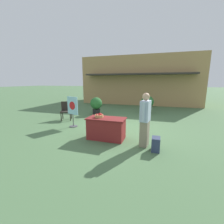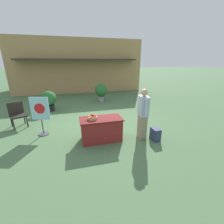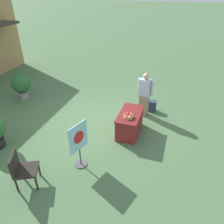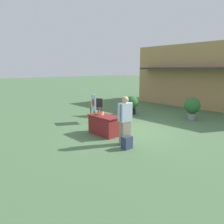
{
  "view_description": "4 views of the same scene",
  "coord_description": "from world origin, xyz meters",
  "px_view_note": "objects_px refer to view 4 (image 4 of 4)",
  "views": [
    {
      "loc": [
        1.42,
        -6.05,
        2.04
      ],
      "look_at": [
        -0.13,
        -1.16,
        1.0
      ],
      "focal_mm": 24.0,
      "sensor_mm": 36.0,
      "label": 1
    },
    {
      "loc": [
        -1.17,
        -5.64,
        2.51
      ],
      "look_at": [
        0.15,
        -0.76,
        0.81
      ],
      "focal_mm": 24.0,
      "sensor_mm": 36.0,
      "label": 2
    },
    {
      "loc": [
        -6.39,
        -2.53,
        4.51
      ],
      "look_at": [
        -0.23,
        -0.52,
        0.64
      ],
      "focal_mm": 35.0,
      "sensor_mm": 36.0,
      "label": 3
    },
    {
      "loc": [
        6.21,
        -6.67,
        2.61
      ],
      "look_at": [
        0.05,
        -1.13,
        0.97
      ],
      "focal_mm": 35.0,
      "sensor_mm": 36.0,
      "label": 4
    }
  ],
  "objects_px": {
    "potted_plant_far_right": "(132,104)",
    "potted_plant_near_right": "(192,106)",
    "person_visitor": "(125,120)",
    "display_table": "(104,125)",
    "poster_board": "(94,107)",
    "apple_basket": "(100,113)",
    "patio_chair": "(97,106)",
    "backpack": "(127,143)"
  },
  "relations": [
    {
      "from": "potted_plant_far_right",
      "to": "potted_plant_near_right",
      "type": "bearing_deg",
      "value": 23.39
    },
    {
      "from": "person_visitor",
      "to": "potted_plant_near_right",
      "type": "distance_m",
      "value": 5.35
    },
    {
      "from": "display_table",
      "to": "potted_plant_far_right",
      "type": "bearing_deg",
      "value": 118.25
    },
    {
      "from": "display_table",
      "to": "poster_board",
      "type": "bearing_deg",
      "value": 154.32
    },
    {
      "from": "apple_basket",
      "to": "poster_board",
      "type": "height_order",
      "value": "poster_board"
    },
    {
      "from": "patio_chair",
      "to": "potted_plant_near_right",
      "type": "relative_size",
      "value": 0.85
    },
    {
      "from": "person_visitor",
      "to": "patio_chair",
      "type": "distance_m",
      "value": 4.93
    },
    {
      "from": "display_table",
      "to": "patio_chair",
      "type": "relative_size",
      "value": 1.4
    },
    {
      "from": "patio_chair",
      "to": "display_table",
      "type": "bearing_deg",
      "value": 30.58
    },
    {
      "from": "person_visitor",
      "to": "potted_plant_near_right",
      "type": "height_order",
      "value": "person_visitor"
    },
    {
      "from": "backpack",
      "to": "display_table",
      "type": "bearing_deg",
      "value": 164.39
    },
    {
      "from": "patio_chair",
      "to": "poster_board",
      "type": "bearing_deg",
      "value": 19.3
    },
    {
      "from": "person_visitor",
      "to": "poster_board",
      "type": "distance_m",
      "value": 3.52
    },
    {
      "from": "patio_chair",
      "to": "potted_plant_far_right",
      "type": "relative_size",
      "value": 0.91
    },
    {
      "from": "backpack",
      "to": "potted_plant_far_right",
      "type": "distance_m",
      "value": 5.72
    },
    {
      "from": "poster_board",
      "to": "potted_plant_near_right",
      "type": "height_order",
      "value": "poster_board"
    },
    {
      "from": "person_visitor",
      "to": "backpack",
      "type": "bearing_deg",
      "value": 152.38
    },
    {
      "from": "backpack",
      "to": "patio_chair",
      "type": "height_order",
      "value": "patio_chair"
    },
    {
      "from": "backpack",
      "to": "potted_plant_near_right",
      "type": "height_order",
      "value": "potted_plant_near_right"
    },
    {
      "from": "backpack",
      "to": "patio_chair",
      "type": "distance_m",
      "value": 5.39
    },
    {
      "from": "person_visitor",
      "to": "potted_plant_far_right",
      "type": "distance_m",
      "value": 5.27
    },
    {
      "from": "display_table",
      "to": "poster_board",
      "type": "height_order",
      "value": "poster_board"
    },
    {
      "from": "potted_plant_far_right",
      "to": "backpack",
      "type": "bearing_deg",
      "value": -48.56
    },
    {
      "from": "apple_basket",
      "to": "patio_chair",
      "type": "xyz_separation_m",
      "value": [
        -2.76,
        2.01,
        -0.29
      ]
    },
    {
      "from": "potted_plant_near_right",
      "to": "potted_plant_far_right",
      "type": "xyz_separation_m",
      "value": [
        -3.06,
        -1.32,
        -0.07
      ]
    },
    {
      "from": "apple_basket",
      "to": "person_visitor",
      "type": "distance_m",
      "value": 1.65
    },
    {
      "from": "apple_basket",
      "to": "potted_plant_near_right",
      "type": "xyz_separation_m",
      "value": [
        1.29,
        5.12,
        -0.15
      ]
    },
    {
      "from": "patio_chair",
      "to": "person_visitor",
      "type": "bearing_deg",
      "value": 37.34
    },
    {
      "from": "potted_plant_near_right",
      "to": "potted_plant_far_right",
      "type": "height_order",
      "value": "potted_plant_near_right"
    },
    {
      "from": "backpack",
      "to": "potted_plant_near_right",
      "type": "xyz_separation_m",
      "value": [
        -0.71,
        5.6,
        0.48
      ]
    },
    {
      "from": "potted_plant_far_right",
      "to": "apple_basket",
      "type": "bearing_deg",
      "value": -64.98
    },
    {
      "from": "apple_basket",
      "to": "potted_plant_near_right",
      "type": "height_order",
      "value": "potted_plant_near_right"
    },
    {
      "from": "backpack",
      "to": "patio_chair",
      "type": "bearing_deg",
      "value": 152.39
    },
    {
      "from": "backpack",
      "to": "poster_board",
      "type": "distance_m",
      "value": 4.0
    },
    {
      "from": "display_table",
      "to": "potted_plant_far_right",
      "type": "distance_m",
      "value": 4.31
    },
    {
      "from": "poster_board",
      "to": "patio_chair",
      "type": "relative_size",
      "value": 1.42
    },
    {
      "from": "patio_chair",
      "to": "potted_plant_near_right",
      "type": "bearing_deg",
      "value": 101.67
    },
    {
      "from": "person_visitor",
      "to": "backpack",
      "type": "relative_size",
      "value": 4.05
    },
    {
      "from": "backpack",
      "to": "patio_chair",
      "type": "relative_size",
      "value": 0.43
    },
    {
      "from": "backpack",
      "to": "poster_board",
      "type": "height_order",
      "value": "poster_board"
    },
    {
      "from": "poster_board",
      "to": "patio_chair",
      "type": "height_order",
      "value": "poster_board"
    },
    {
      "from": "display_table",
      "to": "backpack",
      "type": "height_order",
      "value": "display_table"
    }
  ]
}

